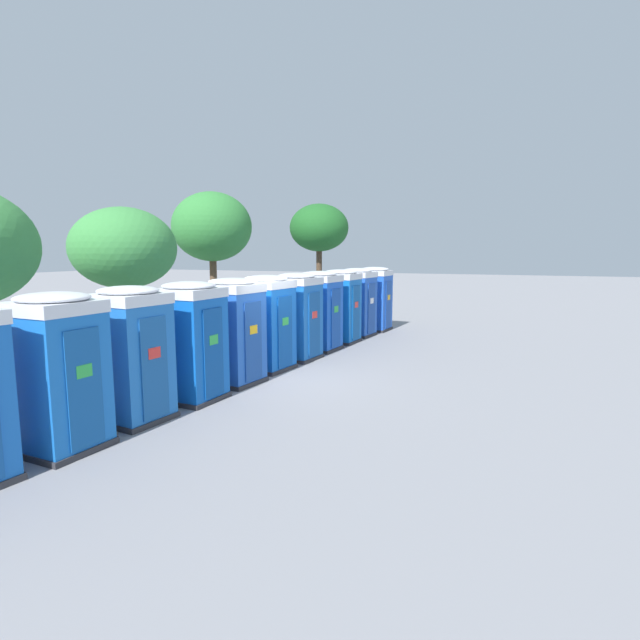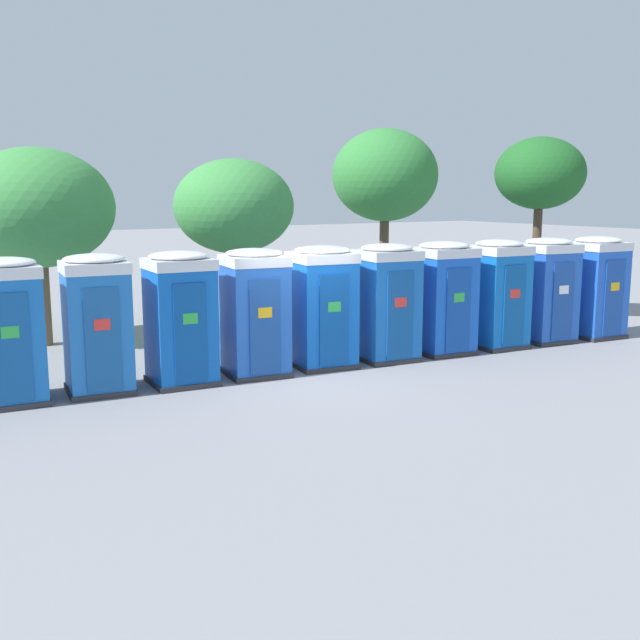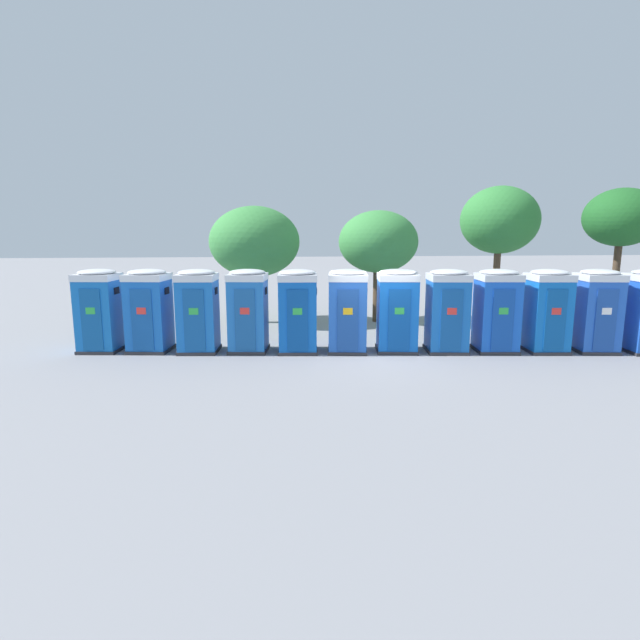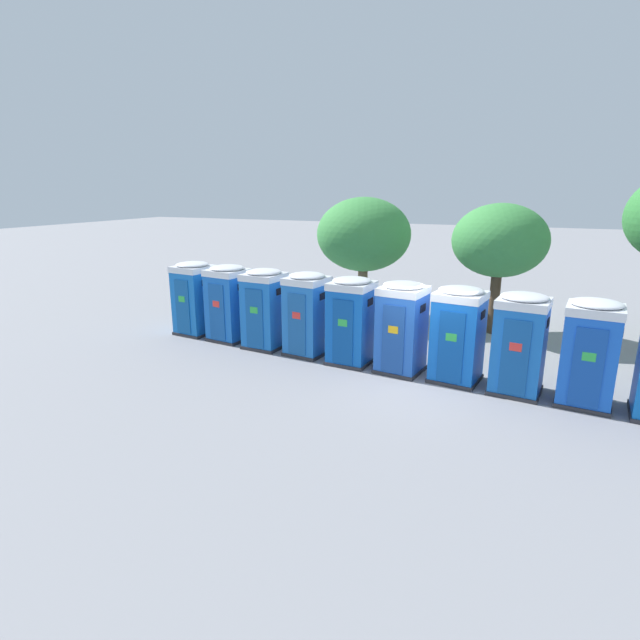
# 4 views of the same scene
# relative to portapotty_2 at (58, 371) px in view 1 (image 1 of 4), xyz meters

# --- Properties ---
(ground_plane) EXTENTS (120.00, 120.00, 0.00)m
(ground_plane) POSITION_rel_portapotty_2_xyz_m (5.26, -1.00, -1.28)
(ground_plane) COLOR gray
(portapotty_2) EXTENTS (1.26, 1.28, 2.54)m
(portapotty_2) POSITION_rel_portapotty_2_xyz_m (0.00, 0.00, 0.00)
(portapotty_2) COLOR #2D2D33
(portapotty_2) RESTS_ON ground
(portapotty_3) EXTENTS (1.30, 1.33, 2.54)m
(portapotty_3) POSITION_rel_portapotty_2_xyz_m (1.52, -0.09, 0.00)
(portapotty_3) COLOR #2D2D33
(portapotty_3) RESTS_ON ground
(portapotty_4) EXTENTS (1.27, 1.28, 2.54)m
(portapotty_4) POSITION_rel_portapotty_2_xyz_m (3.03, -0.32, -0.00)
(portapotty_4) COLOR #2D2D33
(portapotty_4) RESTS_ON ground
(portapotty_5) EXTENTS (1.34, 1.35, 2.54)m
(portapotty_5) POSITION_rel_portapotty_2_xyz_m (4.55, -0.45, -0.00)
(portapotty_5) COLOR #2D2D33
(portapotty_5) RESTS_ON ground
(portapotty_6) EXTENTS (1.38, 1.36, 2.54)m
(portapotty_6) POSITION_rel_portapotty_2_xyz_m (6.07, -0.55, -0.00)
(portapotty_6) COLOR #2D2D33
(portapotty_6) RESTS_ON ground
(portapotty_7) EXTENTS (1.34, 1.33, 2.54)m
(portapotty_7) POSITION_rel_portapotty_2_xyz_m (7.58, -0.76, -0.00)
(portapotty_7) COLOR #2D2D33
(portapotty_7) RESTS_ON ground
(portapotty_8) EXTENTS (1.34, 1.32, 2.54)m
(portapotty_8) POSITION_rel_portapotty_2_xyz_m (9.10, -0.87, -0.00)
(portapotty_8) COLOR #2D2D33
(portapotty_8) RESTS_ON ground
(portapotty_9) EXTENTS (1.26, 1.29, 2.54)m
(portapotty_9) POSITION_rel_portapotty_2_xyz_m (10.62, -1.06, 0.00)
(portapotty_9) COLOR #2D2D33
(portapotty_9) RESTS_ON ground
(portapotty_10) EXTENTS (1.33, 1.35, 2.54)m
(portapotty_10) POSITION_rel_portapotty_2_xyz_m (12.13, -1.20, 0.00)
(portapotty_10) COLOR #2D2D33
(portapotty_10) RESTS_ON ground
(portapotty_11) EXTENTS (1.31, 1.30, 2.54)m
(portapotty_11) POSITION_rel_portapotty_2_xyz_m (13.64, -1.46, -0.00)
(portapotty_11) COLOR #2D2D33
(portapotty_11) RESTS_ON ground
(street_tree_0) EXTENTS (2.51, 2.51, 5.15)m
(street_tree_0) POSITION_rel_portapotty_2_xyz_m (14.44, 1.23, 2.83)
(street_tree_0) COLOR #4C3826
(street_tree_0) RESTS_ON ground
(street_tree_2) EXTENTS (3.18, 3.18, 4.50)m
(street_tree_2) POSITION_rel_portapotty_2_xyz_m (6.57, 4.61, 1.95)
(street_tree_2) COLOR #4C3826
(street_tree_2) RESTS_ON ground
(street_tree_3) EXTENTS (3.18, 3.18, 5.51)m
(street_tree_3) POSITION_rel_portapotty_2_xyz_m (11.68, 4.77, 2.82)
(street_tree_3) COLOR brown
(street_tree_3) RESTS_ON ground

